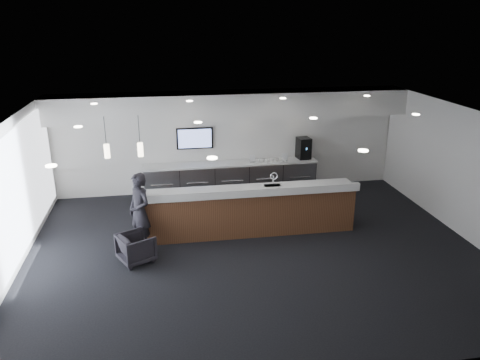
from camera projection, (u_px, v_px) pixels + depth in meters
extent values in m
plane|color=black|center=(255.00, 250.00, 10.50)|extent=(10.00, 10.00, 0.00)
cube|color=black|center=(257.00, 119.00, 9.50)|extent=(10.00, 8.00, 0.02)
cube|color=silver|center=(229.00, 141.00, 13.72)|extent=(10.00, 0.02, 3.00)
cube|color=silver|center=(8.00, 203.00, 9.20)|extent=(0.02, 8.00, 3.00)
cube|color=silver|center=(468.00, 175.00, 10.79)|extent=(0.02, 8.00, 3.00)
cube|color=silver|center=(231.00, 105.00, 12.92)|extent=(10.00, 0.90, 0.70)
cube|color=silver|center=(229.00, 138.00, 13.66)|extent=(9.80, 0.06, 1.40)
cube|color=silver|center=(10.00, 203.00, 9.21)|extent=(0.04, 7.36, 2.55)
cube|color=gray|center=(231.00, 179.00, 13.73)|extent=(5.00, 0.60, 0.90)
cube|color=silver|center=(231.00, 163.00, 13.57)|extent=(5.06, 0.66, 0.05)
cylinder|color=white|center=(162.00, 185.00, 13.10)|extent=(0.60, 0.02, 0.02)
cylinder|color=white|center=(198.00, 183.00, 13.26)|extent=(0.60, 0.02, 0.02)
cylinder|color=white|center=(232.00, 181.00, 13.42)|extent=(0.60, 0.02, 0.02)
cylinder|color=white|center=(266.00, 179.00, 13.58)|extent=(0.60, 0.02, 0.02)
cylinder|color=white|center=(300.00, 177.00, 13.74)|extent=(0.60, 0.02, 0.02)
cube|color=black|center=(195.00, 138.00, 13.42)|extent=(1.05, 0.07, 0.62)
cube|color=blue|center=(195.00, 139.00, 13.39)|extent=(0.95, 0.01, 0.54)
cylinder|color=#FFEBC6|center=(140.00, 149.00, 10.11)|extent=(0.12, 0.12, 0.30)
cylinder|color=#FFEBC6|center=(107.00, 151.00, 10.00)|extent=(0.12, 0.12, 0.30)
cube|color=#4D2D19|center=(250.00, 212.00, 11.23)|extent=(5.01, 0.72, 1.05)
cube|color=silver|center=(250.00, 190.00, 11.04)|extent=(5.09, 0.80, 0.06)
cube|color=silver|center=(253.00, 193.00, 10.65)|extent=(5.09, 0.14, 0.18)
cylinder|color=white|center=(273.00, 181.00, 11.17)|extent=(0.04, 0.04, 0.28)
torus|color=white|center=(274.00, 176.00, 11.06)|extent=(0.19, 0.03, 0.19)
cube|color=black|center=(303.00, 148.00, 13.87)|extent=(0.40, 0.44, 0.63)
cube|color=white|center=(305.00, 160.00, 13.77)|extent=(0.22, 0.12, 0.02)
cube|color=white|center=(252.00, 159.00, 13.57)|extent=(0.16, 0.03, 0.21)
cube|color=white|center=(285.00, 157.00, 13.66)|extent=(0.19, 0.04, 0.25)
imported|color=black|center=(136.00, 248.00, 9.94)|extent=(0.92, 0.91, 0.63)
imported|color=black|center=(140.00, 211.00, 10.37)|extent=(0.72, 0.77, 1.76)
imported|color=white|center=(285.00, 160.00, 13.68)|extent=(0.10, 0.10, 0.09)
imported|color=white|center=(281.00, 160.00, 13.66)|extent=(0.13, 0.13, 0.09)
imported|color=white|center=(276.00, 160.00, 13.63)|extent=(0.12, 0.12, 0.09)
imported|color=white|center=(271.00, 160.00, 13.61)|extent=(0.12, 0.12, 0.09)
imported|color=white|center=(267.00, 161.00, 13.59)|extent=(0.13, 0.13, 0.09)
imported|color=white|center=(262.00, 161.00, 13.57)|extent=(0.10, 0.10, 0.09)
imported|color=white|center=(257.00, 161.00, 13.55)|extent=(0.14, 0.14, 0.09)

